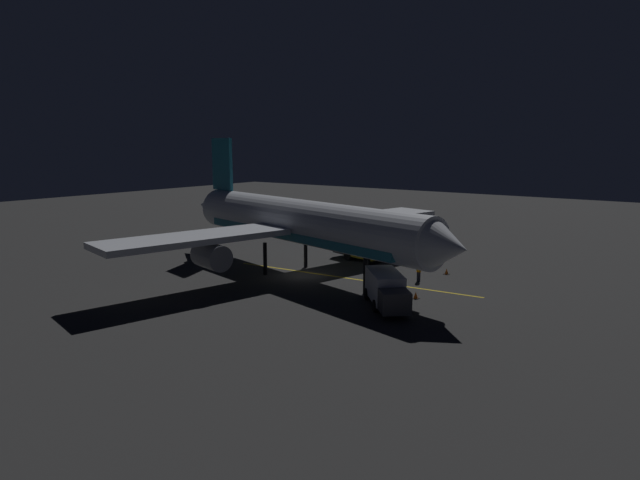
# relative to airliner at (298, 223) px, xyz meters

# --- Properties ---
(ground_plane) EXTENTS (180.00, 180.00, 0.20)m
(ground_plane) POSITION_rel_airliner_xyz_m (0.14, 0.59, -4.86)
(ground_plane) COLOR #2B2B2B
(apron_guide_stripe) EXTENTS (2.29, 23.96, 0.01)m
(apron_guide_stripe) POSITION_rel_airliner_xyz_m (-1.48, 4.59, -4.76)
(apron_guide_stripe) COLOR gold
(apron_guide_stripe) RESTS_ON ground_plane
(airliner) EXTENTS (35.61, 36.22, 12.44)m
(airliner) POSITION_rel_airliner_xyz_m (0.00, 0.00, 0.00)
(airliner) COLOR silver
(airliner) RESTS_ON ground_plane
(baggage_truck) EXTENTS (6.11, 5.81, 2.55)m
(baggage_truck) POSITION_rel_airliner_xyz_m (4.29, 11.66, -3.45)
(baggage_truck) COLOR silver
(baggage_truck) RESTS_ON ground_plane
(catering_truck) EXTENTS (3.53, 6.24, 2.34)m
(catering_truck) POSITION_rel_airliner_xyz_m (-8.72, 1.25, -3.55)
(catering_truck) COLOR gold
(catering_truck) RESTS_ON ground_plane
(ground_crew_worker) EXTENTS (0.40, 0.40, 1.74)m
(ground_crew_worker) POSITION_rel_airliner_xyz_m (-4.18, 10.09, -3.88)
(ground_crew_worker) COLOR black
(ground_crew_worker) RESTS_ON ground_plane
(traffic_cone_near_left) EXTENTS (0.50, 0.50, 0.55)m
(traffic_cone_near_left) POSITION_rel_airliner_xyz_m (0.88, 12.35, -4.51)
(traffic_cone_near_left) COLOR #EA590F
(traffic_cone_near_left) RESTS_ON ground_plane
(traffic_cone_near_right) EXTENTS (0.50, 0.50, 0.55)m
(traffic_cone_near_right) POSITION_rel_airliner_xyz_m (-4.92, 4.54, -4.51)
(traffic_cone_near_right) COLOR #EA590F
(traffic_cone_near_right) RESTS_ON ground_plane
(traffic_cone_under_wing) EXTENTS (0.50, 0.50, 0.55)m
(traffic_cone_under_wing) POSITION_rel_airliner_xyz_m (-8.12, 10.97, -4.51)
(traffic_cone_under_wing) COLOR #EA590F
(traffic_cone_under_wing) RESTS_ON ground_plane
(traffic_cone_far) EXTENTS (0.50, 0.50, 0.55)m
(traffic_cone_far) POSITION_rel_airliner_xyz_m (-4.52, 7.08, -4.51)
(traffic_cone_far) COLOR #EA590F
(traffic_cone_far) RESTS_ON ground_plane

